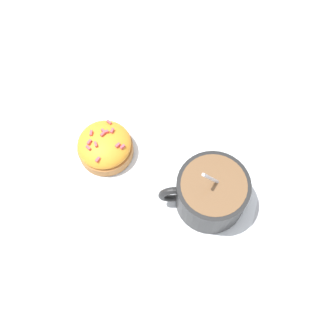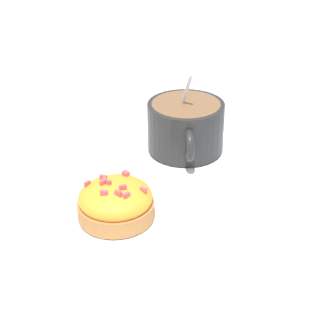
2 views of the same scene
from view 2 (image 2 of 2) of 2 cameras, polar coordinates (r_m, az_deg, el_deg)
ground_plane at (r=0.63m, az=-0.96°, el=-1.52°), size 3.00×3.00×0.00m
paper_napkin at (r=0.62m, az=-0.96°, el=-1.40°), size 0.31×0.32×0.00m
coffee_cup at (r=0.67m, az=1.60°, el=4.43°), size 0.11×0.09×0.10m
frosted_pastry at (r=0.56m, az=-5.33°, el=-3.43°), size 0.08×0.08×0.04m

